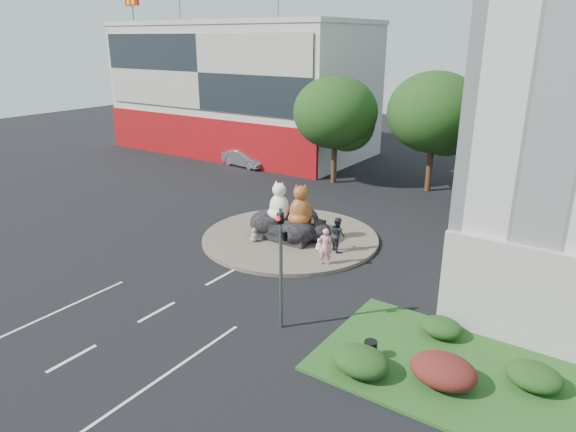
# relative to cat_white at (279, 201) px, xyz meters

# --- Properties ---
(ground) EXTENTS (120.00, 120.00, 0.00)m
(ground) POSITION_rel_cat_white_xyz_m (0.65, -9.85, -2.24)
(ground) COLOR black
(ground) RESTS_ON ground
(roundabout_island) EXTENTS (10.00, 10.00, 0.20)m
(roundabout_island) POSITION_rel_cat_white_xyz_m (0.65, 0.15, -2.14)
(roundabout_island) COLOR brown
(roundabout_island) RESTS_ON ground
(rock_plinth) EXTENTS (3.20, 2.60, 0.90)m
(rock_plinth) POSITION_rel_cat_white_xyz_m (0.65, 0.15, -1.59)
(rock_plinth) COLOR black
(rock_plinth) RESTS_ON roundabout_island
(shophouse_block) EXTENTS (25.20, 12.30, 17.40)m
(shophouse_block) POSITION_rel_cat_white_xyz_m (-17.36, 18.07, 3.94)
(shophouse_block) COLOR #B8B2A6
(shophouse_block) RESTS_ON ground
(grass_verge) EXTENTS (10.00, 6.00, 0.12)m
(grass_verge) POSITION_rel_cat_white_xyz_m (12.65, -6.85, -2.18)
(grass_verge) COLOR #214F1A
(grass_verge) RESTS_ON ground
(tree_left) EXTENTS (6.46, 6.46, 8.27)m
(tree_left) POSITION_rel_cat_white_xyz_m (-3.28, 12.22, 3.01)
(tree_left) COLOR #382314
(tree_left) RESTS_ON ground
(tree_mid) EXTENTS (6.84, 6.84, 8.76)m
(tree_mid) POSITION_rel_cat_white_xyz_m (3.72, 14.22, 3.32)
(tree_mid) COLOR #382314
(tree_mid) RESTS_ON ground
(tree_right) EXTENTS (5.70, 5.70, 7.30)m
(tree_right) POSITION_rel_cat_white_xyz_m (9.72, 10.22, 2.39)
(tree_right) COLOR #382314
(tree_right) RESTS_ON ground
(hedge_near_green) EXTENTS (2.00, 1.60, 0.90)m
(hedge_near_green) POSITION_rel_cat_white_xyz_m (9.65, -8.85, -1.67)
(hedge_near_green) COLOR black
(hedge_near_green) RESTS_ON grass_verge
(hedge_red) EXTENTS (2.20, 1.76, 0.99)m
(hedge_red) POSITION_rel_cat_white_xyz_m (12.15, -7.85, -1.63)
(hedge_red) COLOR #481913
(hedge_red) RESTS_ON grass_verge
(hedge_mid_green) EXTENTS (1.80, 1.44, 0.81)m
(hedge_mid_green) POSITION_rel_cat_white_xyz_m (14.65, -6.35, -1.72)
(hedge_mid_green) COLOR black
(hedge_mid_green) RESTS_ON grass_verge
(hedge_back_green) EXTENTS (1.60, 1.28, 0.72)m
(hedge_back_green) POSITION_rel_cat_white_xyz_m (11.15, -5.05, -1.76)
(hedge_back_green) COLOR black
(hedge_back_green) RESTS_ON grass_verge
(traffic_light) EXTENTS (0.44, 1.24, 5.00)m
(traffic_light) POSITION_rel_cat_white_xyz_m (5.74, -7.85, 1.38)
(traffic_light) COLOR #595B60
(traffic_light) RESTS_ON ground
(street_lamp) EXTENTS (2.34, 0.22, 8.06)m
(street_lamp) POSITION_rel_cat_white_xyz_m (13.46, -1.85, 2.31)
(street_lamp) COLOR #595B60
(street_lamp) RESTS_ON ground
(cat_white) EXTENTS (1.49, 1.32, 2.28)m
(cat_white) POSITION_rel_cat_white_xyz_m (0.00, 0.00, 0.00)
(cat_white) COLOR white
(cat_white) RESTS_ON rock_plinth
(cat_tabby) EXTENTS (1.87, 1.81, 2.37)m
(cat_tabby) POSITION_rel_cat_white_xyz_m (1.47, -0.03, 0.05)
(cat_tabby) COLOR #AF7024
(cat_tabby) RESTS_ON rock_plinth
(kitten_calico) EXTENTS (0.64, 0.63, 0.81)m
(kitten_calico) POSITION_rel_cat_white_xyz_m (-0.56, -1.62, -1.64)
(kitten_calico) COLOR silver
(kitten_calico) RESTS_ON roundabout_island
(kitten_white) EXTENTS (0.48, 0.43, 0.71)m
(kitten_white) POSITION_rel_cat_white_xyz_m (3.10, -0.70, -1.69)
(kitten_white) COLOR beige
(kitten_white) RESTS_ON roundabout_island
(pedestrian_pink) EXTENTS (0.82, 0.71, 1.89)m
(pedestrian_pink) POSITION_rel_cat_white_xyz_m (4.21, -2.00, -1.09)
(pedestrian_pink) COLOR pink
(pedestrian_pink) RESTS_ON roundabout_island
(pedestrian_dark) EXTENTS (1.15, 1.10, 1.87)m
(pedestrian_dark) POSITION_rel_cat_white_xyz_m (3.90, -0.20, -1.11)
(pedestrian_dark) COLOR #21212A
(pedestrian_dark) RESTS_ON roundabout_island
(parked_car) EXTENTS (4.61, 2.09, 1.47)m
(parked_car) POSITION_rel_cat_white_xyz_m (-12.59, 12.36, -1.51)
(parked_car) COLOR #9FA2A6
(parked_car) RESTS_ON ground
(litter_bin) EXTENTS (0.59, 0.59, 0.65)m
(litter_bin) POSITION_rel_cat_white_xyz_m (9.54, -7.85, -1.80)
(litter_bin) COLOR black
(litter_bin) RESTS_ON grass_verge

